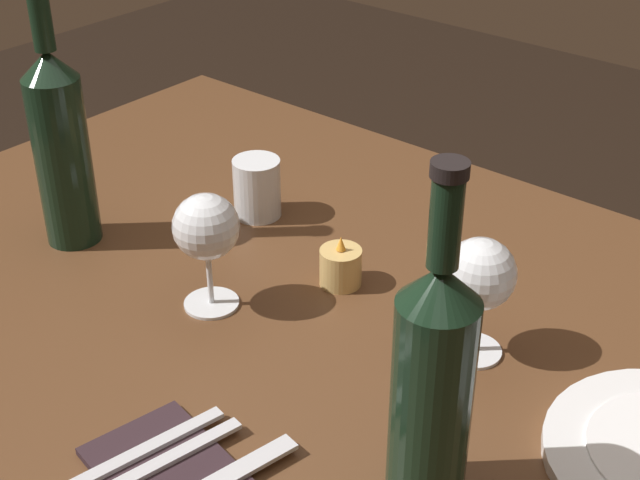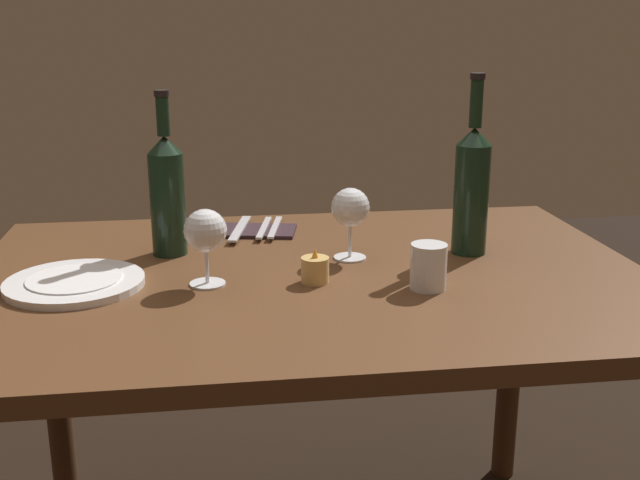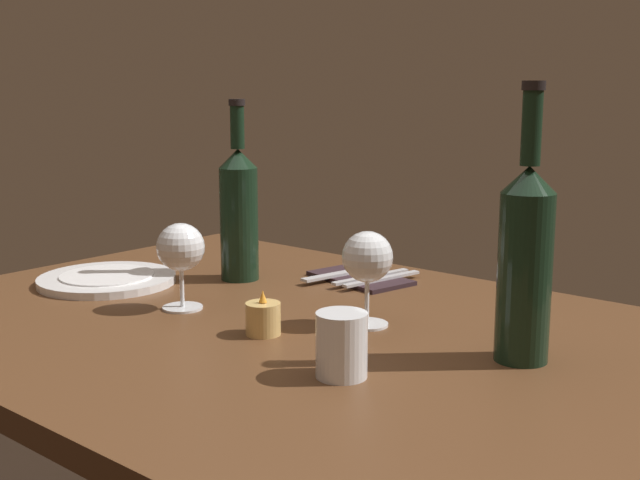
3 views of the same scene
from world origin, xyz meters
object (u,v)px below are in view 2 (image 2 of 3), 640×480
at_px(fork_inner, 264,228).
at_px(fork_outer, 275,227).
at_px(wine_bottle_second, 167,192).
at_px(table_knife, 240,229).
at_px(wine_bottle, 472,187).
at_px(folded_napkin, 253,231).
at_px(dinner_plate, 75,283).
at_px(wine_glass_left, 350,209).
at_px(water_tumbler, 428,269).
at_px(votive_candle, 314,271).
at_px(wine_glass_right, 205,233).

xyz_separation_m(fork_inner, fork_outer, (-0.03, 0.00, 0.00)).
height_order(wine_bottle_second, table_knife, wine_bottle_second).
height_order(wine_bottle, folded_napkin, wine_bottle).
bearing_deg(fork_outer, fork_inner, 0.00).
xyz_separation_m(dinner_plate, fork_inner, (-0.37, -0.32, 0.00)).
xyz_separation_m(wine_bottle, table_knife, (0.47, -0.22, -0.13)).
distance_m(wine_glass_left, folded_napkin, 0.31).
bearing_deg(wine_bottle_second, dinner_plate, 48.06).
xyz_separation_m(wine_glass_left, folded_napkin, (0.18, -0.22, -0.10)).
relative_size(water_tumbler, dinner_plate, 0.33).
height_order(dinner_plate, table_knife, dinner_plate).
relative_size(votive_candle, fork_inner, 0.37).
height_order(wine_bottle_second, folded_napkin, wine_bottle_second).
xyz_separation_m(wine_glass_left, fork_outer, (0.13, -0.22, -0.09)).
distance_m(wine_glass_right, table_knife, 0.36).
bearing_deg(folded_napkin, wine_glass_left, 129.39).
bearing_deg(wine_glass_left, fork_inner, -54.65).
xyz_separation_m(water_tumbler, fork_inner, (0.27, -0.42, -0.03)).
bearing_deg(wine_bottle, wine_bottle_second, -7.22).
height_order(wine_glass_right, dinner_plate, wine_glass_right).
xyz_separation_m(votive_candle, fork_outer, (0.04, -0.36, -0.01)).
xyz_separation_m(wine_glass_left, wine_glass_right, (0.29, 0.12, -0.00)).
xyz_separation_m(wine_bottle, dinner_plate, (0.78, 0.10, -0.13)).
distance_m(water_tumbler, dinner_plate, 0.64).
bearing_deg(folded_napkin, fork_outer, 180.00).
xyz_separation_m(wine_bottle, fork_inner, (0.41, -0.22, -0.13)).
bearing_deg(folded_napkin, wine_glass_right, 73.35).
xyz_separation_m(wine_bottle_second, folded_napkin, (-0.18, -0.14, -0.13)).
distance_m(wine_glass_right, votive_candle, 0.21).
height_order(dinner_plate, fork_inner, dinner_plate).
height_order(wine_glass_right, table_knife, wine_glass_right).
bearing_deg(votive_candle, fork_inner, -79.30).
height_order(wine_glass_right, wine_bottle, wine_bottle).
bearing_deg(water_tumbler, dinner_plate, -8.88).
xyz_separation_m(votive_candle, folded_napkin, (0.09, -0.36, -0.02)).
distance_m(wine_glass_left, fork_inner, 0.29).
bearing_deg(dinner_plate, wine_bottle, -172.37).
bearing_deg(wine_glass_left, wine_bottle_second, -13.20).
bearing_deg(votive_candle, wine_bottle, -157.60).
relative_size(votive_candle, folded_napkin, 0.32).
distance_m(wine_bottle, table_knife, 0.53).
bearing_deg(dinner_plate, table_knife, -134.27).
distance_m(wine_glass_left, wine_glass_right, 0.31).
bearing_deg(wine_bottle_second, votive_candle, 141.11).
bearing_deg(water_tumbler, wine_glass_left, -61.13).
relative_size(wine_glass_left, wine_glass_right, 1.03).
bearing_deg(wine_glass_left, water_tumbler, 118.87).
relative_size(wine_glass_left, folded_napkin, 0.70).
bearing_deg(votive_candle, folded_napkin, -75.49).
height_order(wine_glass_left, wine_bottle, wine_bottle).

